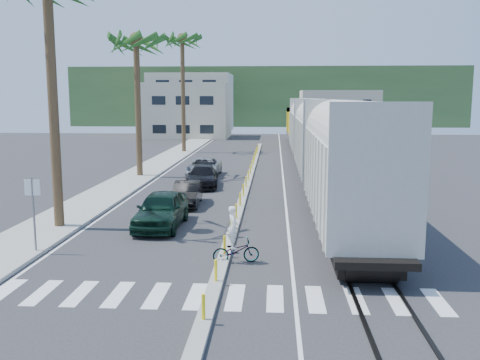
% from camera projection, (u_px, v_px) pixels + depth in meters
% --- Properties ---
extents(ground, '(140.00, 140.00, 0.00)m').
position_uv_depth(ground, '(219.00, 275.00, 18.15)').
color(ground, '#28282B').
rests_on(ground, ground).
extents(sidewalk, '(3.00, 90.00, 0.15)m').
position_uv_depth(sidewalk, '(147.00, 171.00, 43.33)').
color(sidewalk, gray).
rests_on(sidewalk, ground).
extents(rails, '(1.56, 100.00, 0.06)m').
position_uv_depth(rails, '(312.00, 168.00, 45.43)').
color(rails, black).
rests_on(rails, ground).
extents(median, '(0.45, 60.00, 0.85)m').
position_uv_depth(median, '(248.00, 181.00, 37.82)').
color(median, gray).
rests_on(median, ground).
extents(crosswalk, '(14.00, 2.20, 0.01)m').
position_uv_depth(crosswalk, '(212.00, 297.00, 16.18)').
color(crosswalk, silver).
rests_on(crosswalk, ground).
extents(lane_markings, '(9.42, 90.00, 0.01)m').
position_uv_depth(lane_markings, '(225.00, 172.00, 42.94)').
color(lane_markings, silver).
rests_on(lane_markings, ground).
extents(freight_train, '(3.00, 60.94, 5.85)m').
position_uv_depth(freight_train, '(314.00, 135.00, 43.16)').
color(freight_train, beige).
rests_on(freight_train, ground).
extents(palm_trees, '(3.50, 37.20, 13.75)m').
position_uv_depth(palm_trees, '(141.00, 31.00, 39.39)').
color(palm_trees, brown).
rests_on(palm_trees, ground).
extents(street_sign, '(0.60, 0.08, 3.00)m').
position_uv_depth(street_sign, '(33.00, 204.00, 20.29)').
color(street_sign, slate).
rests_on(street_sign, ground).
extents(buildings, '(38.00, 27.00, 10.00)m').
position_uv_depth(buildings, '(225.00, 107.00, 88.54)').
color(buildings, beige).
rests_on(buildings, ground).
extents(hillside, '(80.00, 20.00, 12.00)m').
position_uv_depth(hillside, '(267.00, 97.00, 115.82)').
color(hillside, '#385628').
rests_on(hillside, ground).
extents(car_lead, '(2.13, 4.99, 1.68)m').
position_uv_depth(car_lead, '(161.00, 210.00, 24.68)').
color(car_lead, black).
rests_on(car_lead, ground).
extents(car_second, '(1.76, 4.16, 1.33)m').
position_uv_depth(car_second, '(187.00, 194.00, 29.72)').
color(car_second, black).
rests_on(car_second, ground).
extents(car_third, '(2.90, 5.25, 1.41)m').
position_uv_depth(car_third, '(203.00, 176.00, 35.88)').
color(car_third, black).
rests_on(car_third, ground).
extents(car_rear, '(2.42, 5.06, 1.39)m').
position_uv_depth(car_rear, '(204.00, 167.00, 40.56)').
color(car_rear, '#A7AAAC').
rests_on(car_rear, ground).
extents(cyclist, '(1.34, 1.96, 2.11)m').
position_uv_depth(cyclist, '(235.00, 245.00, 19.42)').
color(cyclist, '#9EA0A5').
rests_on(cyclist, ground).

